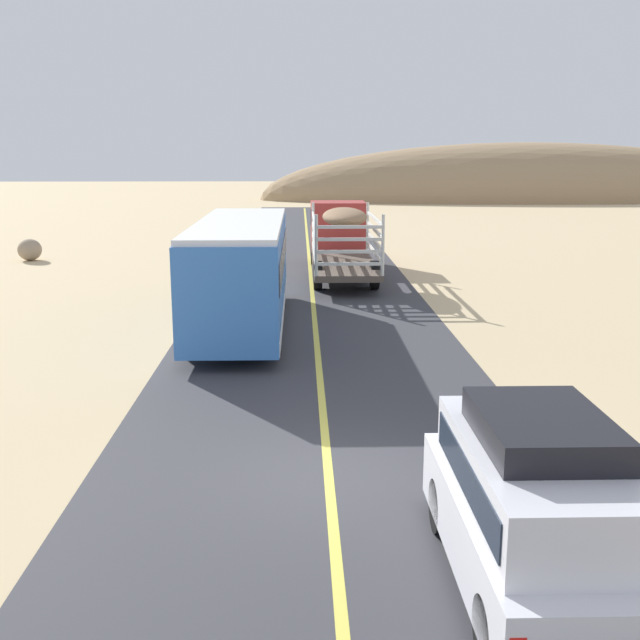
{
  "coord_description": "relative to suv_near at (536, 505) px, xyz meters",
  "views": [
    {
      "loc": [
        -0.45,
        -11.69,
        5.28
      ],
      "look_at": [
        0.0,
        5.37,
        1.45
      ],
      "focal_mm": 42.81,
      "sensor_mm": 36.0,
      "label": 1
    }
  ],
  "objects": [
    {
      "name": "suv_near",
      "position": [
        0.0,
        0.0,
        0.0
      ],
      "size": [
        1.9,
        4.62,
        2.29
      ],
      "color": "silver",
      "rests_on": "road_surface"
    },
    {
      "name": "road_centre_line",
      "position": [
        -2.34,
        3.41,
        -1.13
      ],
      "size": [
        0.16,
        117.6,
        0.0
      ],
      "primitive_type": "cube",
      "color": "#D8CC4C",
      "rests_on": "road_surface"
    },
    {
      "name": "livestock_truck",
      "position": [
        -1.02,
        25.12,
        0.64
      ],
      "size": [
        2.53,
        9.7,
        3.02
      ],
      "color": "#B2332D",
      "rests_on": "road_surface"
    },
    {
      "name": "distant_hill",
      "position": [
        21.83,
        74.62,
        -1.15
      ],
      "size": [
        57.77,
        16.49,
        12.1
      ],
      "primitive_type": "ellipsoid",
      "color": "#997C5A",
      "rests_on": "ground"
    },
    {
      "name": "ground_plane",
      "position": [
        -2.34,
        3.41,
        -1.15
      ],
      "size": [
        240.0,
        240.0,
        0.0
      ],
      "primitive_type": "plane",
      "color": "#CCB284"
    },
    {
      "name": "boulder_near_shoulder",
      "position": [
        -15.93,
        28.94,
        -0.63
      ],
      "size": [
        1.12,
        1.21,
        1.05
      ],
      "primitive_type": "ellipsoid",
      "color": "gray",
      "rests_on": "ground"
    },
    {
      "name": "bus",
      "position": [
        -4.55,
        14.26,
        0.6
      ],
      "size": [
        2.54,
        10.0,
        3.21
      ],
      "color": "#3872C6",
      "rests_on": "road_surface"
    },
    {
      "name": "road_surface",
      "position": [
        -2.34,
        3.41,
        -1.14
      ],
      "size": [
        8.0,
        120.0,
        0.02
      ],
      "primitive_type": "cube",
      "color": "#38383D",
      "rests_on": "ground"
    }
  ]
}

